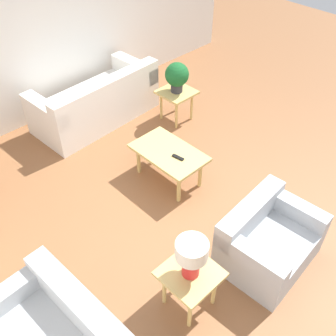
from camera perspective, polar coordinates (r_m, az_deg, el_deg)
ground_plane at (r=4.92m, az=4.93°, el=-4.78°), size 14.00×14.00×0.00m
wall_right at (r=6.23m, az=-16.87°, el=19.28°), size 0.12×7.20×2.70m
sofa at (r=6.19m, az=-10.24°, el=9.26°), size 0.99×1.94×0.80m
armchair at (r=4.27m, az=14.11°, el=-10.23°), size 0.82×1.03×0.68m
coffee_table at (r=4.92m, az=0.11°, el=1.91°), size 0.94×0.58×0.46m
side_table_plant at (r=6.05m, az=1.25°, el=10.43°), size 0.50×0.50×0.50m
side_table_lamp at (r=3.73m, az=3.21°, el=-15.62°), size 0.50×0.50×0.50m
potted_plant at (r=5.88m, az=1.30°, el=13.26°), size 0.35×0.35×0.45m
table_lamp at (r=3.44m, az=3.43°, el=-12.47°), size 0.29×0.29×0.42m
remote_control at (r=4.79m, az=1.47°, el=1.56°), size 0.16×0.07×0.02m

